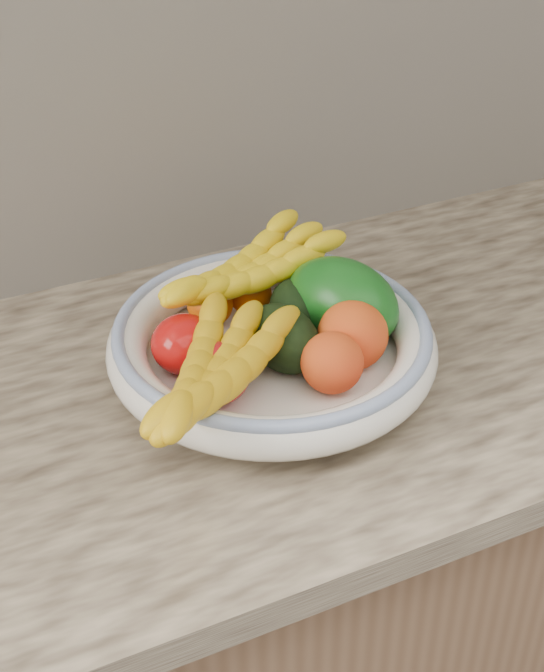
{
  "coord_description": "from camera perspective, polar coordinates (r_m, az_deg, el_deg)",
  "views": [
    {
      "loc": [
        -0.39,
        0.84,
        1.58
      ],
      "look_at": [
        0.0,
        1.66,
        0.96
      ],
      "focal_mm": 50.0,
      "sensor_mm": 36.0,
      "label": 1
    }
  ],
  "objects": [
    {
      "name": "clementine_back_right",
      "position": [
        1.19,
        -1.37,
        2.62
      ],
      "size": [
        0.06,
        0.06,
        0.05
      ],
      "primitive_type": "ellipsoid",
      "rotation": [
        0.0,
        0.0,
        -0.01
      ],
      "color": "#DF5804",
      "rests_on": "fruit_bowl"
    },
    {
      "name": "peach_right",
      "position": [
        1.09,
        4.95,
        0.06
      ],
      "size": [
        0.11,
        0.11,
        0.08
      ],
      "primitive_type": "ellipsoid",
      "rotation": [
        0.0,
        0.0,
        -0.36
      ],
      "color": "orange",
      "rests_on": "fruit_bowl"
    },
    {
      "name": "avocado_right",
      "position": [
        1.14,
        1.43,
        1.77
      ],
      "size": [
        0.09,
        0.11,
        0.06
      ],
      "primitive_type": "ellipsoid",
      "rotation": [
        0.0,
        0.0,
        -0.36
      ],
      "color": "black",
      "rests_on": "fruit_bowl"
    },
    {
      "name": "avocado_center",
      "position": [
        1.09,
        0.68,
        -0.15
      ],
      "size": [
        0.09,
        0.12,
        0.08
      ],
      "primitive_type": "ellipsoid",
      "rotation": [
        0.0,
        0.0,
        0.16
      ],
      "color": "black",
      "rests_on": "fruit_bowl"
    },
    {
      "name": "kitchen_counter",
      "position": [
        1.45,
        -0.44,
        -15.9
      ],
      "size": [
        2.44,
        0.66,
        1.4
      ],
      "color": "brown",
      "rests_on": "ground"
    },
    {
      "name": "banana_bunch_back",
      "position": [
        1.16,
        -1.53,
        3.62
      ],
      "size": [
        0.3,
        0.2,
        0.08
      ],
      "primitive_type": null,
      "rotation": [
        0.0,
        0.0,
        0.35
      ],
      "color": "yellow",
      "rests_on": "fruit_bowl"
    },
    {
      "name": "clementine_back_left",
      "position": [
        1.17,
        -3.79,
        1.91
      ],
      "size": [
        0.07,
        0.07,
        0.05
      ],
      "primitive_type": "ellipsoid",
      "rotation": [
        0.0,
        0.0,
        -0.25
      ],
      "color": "#FD6305",
      "rests_on": "fruit_bowl"
    },
    {
      "name": "tomato_near_left",
      "position": [
        1.04,
        -3.4,
        -2.27
      ],
      "size": [
        0.09,
        0.09,
        0.07
      ],
      "primitive_type": "ellipsoid",
      "rotation": [
        0.0,
        0.0,
        0.12
      ],
      "color": "red",
      "rests_on": "fruit_bowl"
    },
    {
      "name": "banana_bunch_front",
      "position": [
        0.99,
        -3.62,
        -2.73
      ],
      "size": [
        0.3,
        0.3,
        0.08
      ],
      "primitive_type": null,
      "rotation": [
        0.0,
        0.0,
        0.81
      ],
      "color": "gold",
      "rests_on": "fruit_bowl"
    },
    {
      "name": "peach_front",
      "position": [
        1.05,
        3.69,
        -1.63
      ],
      "size": [
        0.08,
        0.08,
        0.07
      ],
      "primitive_type": "ellipsoid",
      "rotation": [
        0.0,
        0.0,
        0.11
      ],
      "color": "orange",
      "rests_on": "fruit_bowl"
    },
    {
      "name": "green_mango",
      "position": [
        1.13,
        4.3,
        2.08
      ],
      "size": [
        0.18,
        0.19,
        0.13
      ],
      "primitive_type": "ellipsoid",
      "rotation": [
        0.0,
        0.31,
        0.46
      ],
      "color": "#0E4D11",
      "rests_on": "fruit_bowl"
    },
    {
      "name": "fruit_bowl",
      "position": [
        1.1,
        0.0,
        -0.49
      ],
      "size": [
        0.39,
        0.39,
        0.08
      ],
      "color": "white",
      "rests_on": "kitchen_counter"
    },
    {
      "name": "tomato_left",
      "position": [
        1.08,
        -5.38,
        -0.5
      ],
      "size": [
        0.1,
        0.1,
        0.07
      ],
      "primitive_type": "ellipsoid",
      "rotation": [
        0.0,
        0.0,
        -0.42
      ],
      "color": "#B80E0C",
      "rests_on": "fruit_bowl"
    }
  ]
}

